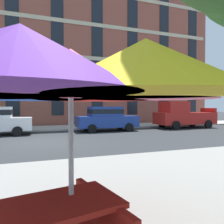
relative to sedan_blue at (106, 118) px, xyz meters
The scene contains 6 objects.
ground_plane 6.11m from the sedan_blue, 142.16° to the right, with size 120.00×120.00×0.00m, color #2D3033.
sidewalk_far 5.75m from the sedan_blue, 146.95° to the left, with size 56.00×3.60×0.12m, color #B2ADA3.
apartment_building 14.14m from the sedan_blue, 112.88° to the left, with size 37.36×12.08×16.00m.
sedan_blue is the anchor object (origin of this frame).
pickup_red 6.70m from the sedan_blue, ahead, with size 5.10×2.12×2.20m.
patio_umbrella 13.59m from the sedan_blue, 110.24° to the right, with size 3.71×3.45×2.44m.
Camera 1 is at (-0.34, -11.53, 1.78)m, focal length 35.35 mm.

